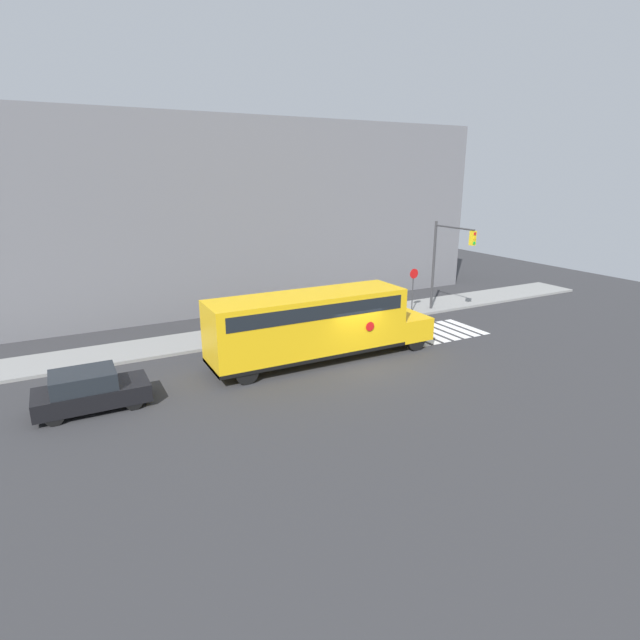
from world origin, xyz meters
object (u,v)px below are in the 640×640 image
parked_car (90,390)px  traffic_light (446,255)px  stop_sign (413,285)px  school_bus (314,323)px

parked_car → traffic_light: 21.01m
parked_car → stop_sign: size_ratio=1.40×
parked_car → traffic_light: bearing=10.9°
school_bus → parked_car: school_bus is taller
parked_car → stop_sign: (18.85, 4.95, 1.09)m
stop_sign → traffic_light: size_ratio=0.51×
stop_sign → traffic_light: traffic_light is taller
traffic_light → school_bus: bearing=-162.5°
parked_car → traffic_light: size_ratio=0.71×
school_bus → parked_car: 9.77m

